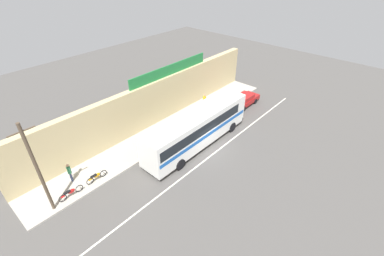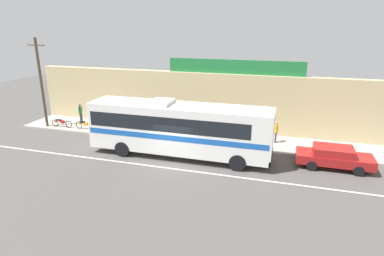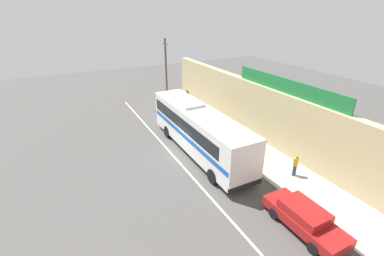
{
  "view_description": "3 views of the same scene",
  "coord_description": "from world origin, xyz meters",
  "px_view_note": "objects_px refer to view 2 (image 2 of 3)",
  "views": [
    {
      "loc": [
        -15.87,
        -12.23,
        15.84
      ],
      "look_at": [
        0.19,
        2.12,
        1.47
      ],
      "focal_mm": 24.97,
      "sensor_mm": 36.0,
      "label": 1
    },
    {
      "loc": [
        6.71,
        -18.09,
        8.65
      ],
      "look_at": [
        0.82,
        1.61,
        1.96
      ],
      "focal_mm": 30.42,
      "sensor_mm": 36.0,
      "label": 2
    },
    {
      "loc": [
        16.59,
        -7.89,
        10.74
      ],
      "look_at": [
        -0.34,
        0.89,
        2.06
      ],
      "focal_mm": 24.9,
      "sensor_mm": 36.0,
      "label": 3
    }
  ],
  "objects_px": {
    "motorcycle_blue": "(61,122)",
    "pedestrian_far_left": "(81,112)",
    "parked_car": "(334,157)",
    "motorcycle_black": "(85,124)",
    "pedestrian_near_shop": "(143,122)",
    "utility_pole": "(41,82)",
    "pedestrian_by_curb": "(276,131)",
    "intercity_bus": "(178,127)"
  },
  "relations": [
    {
      "from": "intercity_bus",
      "to": "pedestrian_by_curb",
      "type": "bearing_deg",
      "value": 33.78
    },
    {
      "from": "motorcycle_black",
      "to": "motorcycle_blue",
      "type": "distance_m",
      "value": 2.25
    },
    {
      "from": "pedestrian_by_curb",
      "to": "pedestrian_far_left",
      "type": "height_order",
      "value": "pedestrian_far_left"
    },
    {
      "from": "intercity_bus",
      "to": "pedestrian_by_curb",
      "type": "height_order",
      "value": "intercity_bus"
    },
    {
      "from": "intercity_bus",
      "to": "pedestrian_by_curb",
      "type": "xyz_separation_m",
      "value": [
        6.21,
        4.15,
        -1.0
      ]
    },
    {
      "from": "utility_pole",
      "to": "pedestrian_far_left",
      "type": "height_order",
      "value": "utility_pole"
    },
    {
      "from": "pedestrian_far_left",
      "to": "motorcycle_black",
      "type": "bearing_deg",
      "value": -47.24
    },
    {
      "from": "motorcycle_blue",
      "to": "pedestrian_far_left",
      "type": "distance_m",
      "value": 1.88
    },
    {
      "from": "intercity_bus",
      "to": "motorcycle_blue",
      "type": "bearing_deg",
      "value": 166.53
    },
    {
      "from": "pedestrian_near_shop",
      "to": "parked_car",
      "type": "bearing_deg",
      "value": -9.31
    },
    {
      "from": "motorcycle_blue",
      "to": "pedestrian_near_shop",
      "type": "xyz_separation_m",
      "value": [
        7.41,
        0.47,
        0.56
      ]
    },
    {
      "from": "pedestrian_near_shop",
      "to": "pedestrian_by_curb",
      "type": "height_order",
      "value": "pedestrian_near_shop"
    },
    {
      "from": "utility_pole",
      "to": "motorcycle_blue",
      "type": "xyz_separation_m",
      "value": [
        1.41,
        0.1,
        -3.4
      ]
    },
    {
      "from": "parked_car",
      "to": "motorcycle_black",
      "type": "distance_m",
      "value": 19.16
    },
    {
      "from": "parked_car",
      "to": "pedestrian_by_curb",
      "type": "xyz_separation_m",
      "value": [
        -3.66,
        3.22,
        0.33
      ]
    },
    {
      "from": "intercity_bus",
      "to": "utility_pole",
      "type": "distance_m",
      "value": 13.26
    },
    {
      "from": "parked_car",
      "to": "pedestrian_far_left",
      "type": "bearing_deg",
      "value": 170.66
    },
    {
      "from": "utility_pole",
      "to": "motorcycle_black",
      "type": "xyz_separation_m",
      "value": [
        3.65,
        0.17,
        -3.4
      ]
    },
    {
      "from": "motorcycle_black",
      "to": "pedestrian_by_curb",
      "type": "height_order",
      "value": "pedestrian_by_curb"
    },
    {
      "from": "intercity_bus",
      "to": "utility_pole",
      "type": "bearing_deg",
      "value": 168.37
    },
    {
      "from": "parked_car",
      "to": "pedestrian_by_curb",
      "type": "relative_size",
      "value": 2.82
    },
    {
      "from": "motorcycle_blue",
      "to": "motorcycle_black",
      "type": "bearing_deg",
      "value": 1.89
    },
    {
      "from": "intercity_bus",
      "to": "motorcycle_blue",
      "type": "xyz_separation_m",
      "value": [
        -11.45,
        2.74,
        -1.5
      ]
    },
    {
      "from": "parked_car",
      "to": "motorcycle_black",
      "type": "bearing_deg",
      "value": 174.36
    },
    {
      "from": "pedestrian_by_curb",
      "to": "intercity_bus",
      "type": "bearing_deg",
      "value": -146.22
    },
    {
      "from": "motorcycle_black",
      "to": "pedestrian_far_left",
      "type": "xyz_separation_m",
      "value": [
        -1.37,
        1.48,
        0.59
      ]
    },
    {
      "from": "intercity_bus",
      "to": "pedestrian_by_curb",
      "type": "distance_m",
      "value": 7.54
    },
    {
      "from": "intercity_bus",
      "to": "pedestrian_far_left",
      "type": "distance_m",
      "value": 11.44
    },
    {
      "from": "pedestrian_by_curb",
      "to": "pedestrian_near_shop",
      "type": "bearing_deg",
      "value": -174.75
    },
    {
      "from": "pedestrian_by_curb",
      "to": "pedestrian_far_left",
      "type": "xyz_separation_m",
      "value": [
        -16.78,
        0.14,
        0.09
      ]
    },
    {
      "from": "pedestrian_far_left",
      "to": "parked_car",
      "type": "bearing_deg",
      "value": -9.34
    },
    {
      "from": "intercity_bus",
      "to": "parked_car",
      "type": "xyz_separation_m",
      "value": [
        9.87,
        0.93,
        -1.33
      ]
    },
    {
      "from": "parked_car",
      "to": "motorcycle_blue",
      "type": "xyz_separation_m",
      "value": [
        -21.31,
        1.81,
        -0.17
      ]
    },
    {
      "from": "utility_pole",
      "to": "pedestrian_near_shop",
      "type": "relative_size",
      "value": 4.38
    },
    {
      "from": "utility_pole",
      "to": "pedestrian_by_curb",
      "type": "height_order",
      "value": "utility_pole"
    },
    {
      "from": "parked_car",
      "to": "pedestrian_far_left",
      "type": "distance_m",
      "value": 20.71
    },
    {
      "from": "motorcycle_blue",
      "to": "pedestrian_near_shop",
      "type": "height_order",
      "value": "pedestrian_near_shop"
    },
    {
      "from": "pedestrian_by_curb",
      "to": "pedestrian_far_left",
      "type": "distance_m",
      "value": 16.78
    },
    {
      "from": "motorcycle_blue",
      "to": "utility_pole",
      "type": "bearing_deg",
      "value": -176.12
    },
    {
      "from": "parked_car",
      "to": "utility_pole",
      "type": "height_order",
      "value": "utility_pole"
    },
    {
      "from": "utility_pole",
      "to": "motorcycle_blue",
      "type": "bearing_deg",
      "value": 3.88
    },
    {
      "from": "utility_pole",
      "to": "motorcycle_blue",
      "type": "relative_size",
      "value": 3.79
    }
  ]
}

